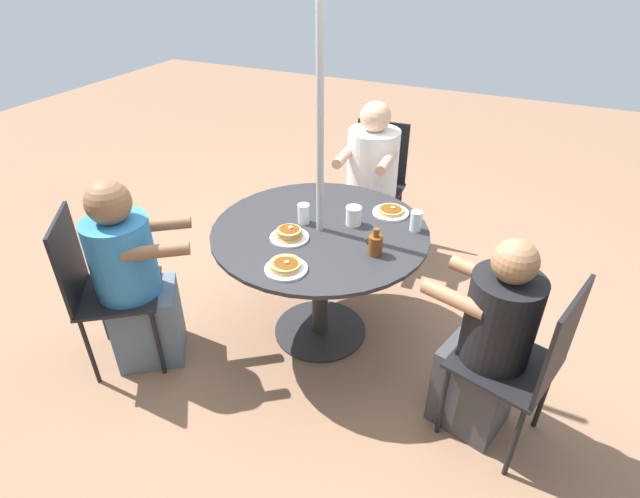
% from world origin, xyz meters
% --- Properties ---
extents(ground_plane, '(12.00, 12.00, 0.00)m').
position_xyz_m(ground_plane, '(0.00, 0.00, 0.00)').
color(ground_plane, '#8C664C').
extents(patio_table, '(1.21, 1.21, 0.75)m').
position_xyz_m(patio_table, '(0.00, 0.00, 0.60)').
color(patio_table, '#28282B').
rests_on(patio_table, ground).
extents(umbrella_pole, '(0.04, 0.04, 2.27)m').
position_xyz_m(umbrella_pole, '(0.00, 0.00, 1.13)').
color(umbrella_pole, '#ADADB2').
rests_on(umbrella_pole, ground).
extents(patio_chair_north, '(0.45, 0.45, 0.95)m').
position_xyz_m(patio_chair_north, '(0.08, -1.21, 0.54)').
color(patio_chair_north, black).
rests_on(patio_chair_north, ground).
extents(diner_north, '(0.40, 0.57, 1.17)m').
position_xyz_m(diner_north, '(0.07, -1.03, 0.53)').
color(diner_north, beige).
rests_on(diner_north, ground).
extents(patio_chair_east, '(0.58, 0.58, 0.95)m').
position_xyz_m(patio_chair_east, '(0.98, 0.71, 0.54)').
color(patio_chair_east, black).
rests_on(patio_chair_east, ground).
extents(diner_east, '(0.59, 0.56, 1.13)m').
position_xyz_m(diner_east, '(0.84, 0.61, 0.52)').
color(diner_east, slate).
rests_on(diner_east, ground).
extents(patio_chair_south, '(0.52, 0.52, 0.95)m').
position_xyz_m(patio_chair_south, '(-1.16, 0.34, 0.54)').
color(patio_chair_south, black).
rests_on(patio_chair_south, ground).
extents(diner_south, '(0.51, 0.42, 1.10)m').
position_xyz_m(diner_south, '(-0.99, 0.29, 0.50)').
color(diner_south, '#3D3D42').
rests_on(diner_south, ground).
extents(pancake_plate_a, '(0.21, 0.21, 0.05)m').
position_xyz_m(pancake_plate_a, '(-0.01, 0.43, 0.76)').
color(pancake_plate_a, white).
rests_on(pancake_plate_a, patio_table).
extents(pancake_plate_b, '(0.21, 0.21, 0.07)m').
position_xyz_m(pancake_plate_b, '(0.11, 0.16, 0.77)').
color(pancake_plate_b, white).
rests_on(pancake_plate_b, patio_table).
extents(pancake_plate_c, '(0.21, 0.21, 0.04)m').
position_xyz_m(pancake_plate_c, '(-0.30, -0.34, 0.76)').
color(pancake_plate_c, white).
rests_on(pancake_plate_c, patio_table).
extents(syrup_bottle, '(0.09, 0.07, 0.15)m').
position_xyz_m(syrup_bottle, '(-0.36, 0.11, 0.80)').
color(syrup_bottle, brown).
rests_on(syrup_bottle, patio_table).
extents(coffee_cup, '(0.09, 0.09, 0.11)m').
position_xyz_m(coffee_cup, '(-0.15, -0.13, 0.80)').
color(coffee_cup, white).
rests_on(coffee_cup, patio_table).
extents(drinking_glass_a, '(0.07, 0.07, 0.11)m').
position_xyz_m(drinking_glass_a, '(0.11, -0.03, 0.80)').
color(drinking_glass_a, silver).
rests_on(drinking_glass_a, patio_table).
extents(drinking_glass_b, '(0.06, 0.06, 0.11)m').
position_xyz_m(drinking_glass_b, '(-0.48, -0.21, 0.80)').
color(drinking_glass_b, silver).
rests_on(drinking_glass_b, patio_table).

